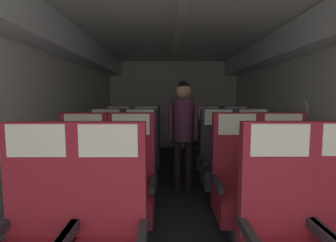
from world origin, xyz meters
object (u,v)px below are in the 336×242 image
(seat_a_left_window, at_px, (33,241))
(seat_c_left_window, at_px, (105,163))
(seat_b_left_window, at_px, (82,188))
(seat_d_right_aisle, at_px, (236,149))
(seat_c_right_window, at_px, (219,163))
(seat_b_right_aisle, at_px, (285,187))
(seat_c_right_aisle, at_px, (254,163))
(seat_d_left_aisle, at_px, (146,149))
(flight_attendant, at_px, (183,125))
(seat_b_right_window, at_px, (238,187))
(seat_c_left_aisle, at_px, (140,163))
(seat_a_left_aisle, at_px, (107,241))
(seat_a_right_window, at_px, (282,240))
(seat_b_left_aisle, at_px, (131,187))
(seat_d_right_window, at_px, (208,149))
(seat_d_left_window, at_px, (118,149))

(seat_a_left_window, distance_m, seat_c_left_window, 1.71)
(seat_b_left_window, xyz_separation_m, seat_d_right_aisle, (1.92, 1.68, 0.00))
(seat_c_left_window, height_order, seat_c_right_window, same)
(seat_b_right_aisle, bearing_deg, seat_c_right_aisle, 89.86)
(seat_c_right_aisle, distance_m, seat_d_left_aisle, 1.68)
(seat_d_right_aisle, bearing_deg, flight_attendant, -150.56)
(seat_b_right_aisle, bearing_deg, seat_b_right_window, -179.61)
(seat_c_left_aisle, bearing_deg, seat_d_left_aisle, 89.38)
(seat_a_left_aisle, xyz_separation_m, seat_b_right_window, (1.03, 0.86, 0.00))
(seat_a_left_window, bearing_deg, seat_a_right_window, 0.22)
(seat_a_left_window, bearing_deg, seat_b_right_window, 30.57)
(seat_a_left_window, bearing_deg, seat_c_right_aisle, 41.52)
(seat_c_right_window, bearing_deg, seat_b_right_aisle, -61.43)
(seat_b_left_window, height_order, seat_b_right_aisle, same)
(seat_b_left_aisle, relative_size, seat_c_left_aisle, 1.00)
(seat_d_right_window, bearing_deg, seat_b_left_window, -130.97)
(seat_c_left_window, xyz_separation_m, flight_attendant, (1.02, 0.31, 0.46))
(seat_c_right_aisle, relative_size, seat_c_right_window, 1.00)
(seat_c_right_aisle, bearing_deg, seat_c_left_aisle, 179.23)
(seat_b_right_aisle, bearing_deg, seat_a_right_window, -116.59)
(seat_b_left_aisle, xyz_separation_m, seat_c_left_aisle, (-0.00, 0.84, 0.00))
(seat_a_right_window, relative_size, seat_d_left_window, 1.00)
(seat_c_right_window, xyz_separation_m, seat_d_left_aisle, (-1.01, 0.84, 0.00))
(seat_a_right_window, height_order, seat_d_right_window, same)
(seat_a_right_window, xyz_separation_m, seat_b_left_aisle, (-1.03, 0.86, 0.00))
(seat_b_left_window, distance_m, seat_c_left_window, 0.86)
(seat_c_left_aisle, height_order, seat_d_right_window, same)
(seat_c_right_aisle, bearing_deg, seat_c_right_window, 179.93)
(seat_c_right_aisle, distance_m, seat_d_right_aisle, 0.84)
(seat_a_left_aisle, bearing_deg, seat_d_left_window, 99.84)
(seat_b_right_window, bearing_deg, seat_c_left_window, 149.95)
(seat_a_left_window, relative_size, seat_c_left_aisle, 1.00)
(flight_attendant, bearing_deg, seat_d_left_aisle, -22.11)
(seat_a_right_window, xyz_separation_m, flight_attendant, (-0.46, 2.02, 0.46))
(seat_a_left_aisle, relative_size, flight_attendant, 0.77)
(seat_b_left_aisle, xyz_separation_m, flight_attendant, (0.57, 1.16, 0.46))
(seat_a_left_window, xyz_separation_m, seat_b_left_aisle, (0.44, 0.86, 0.00))
(seat_b_left_aisle, xyz_separation_m, seat_d_left_aisle, (0.00, 1.67, 0.00))
(seat_b_left_window, bearing_deg, seat_d_right_aisle, 41.23)
(seat_b_right_aisle, relative_size, seat_c_right_aisle, 1.00)
(seat_d_right_aisle, bearing_deg, seat_b_right_aisle, -90.48)
(seat_a_left_window, height_order, seat_d_left_window, same)
(seat_b_right_window, bearing_deg, seat_d_right_window, 90.01)
(seat_b_left_aisle, distance_m, seat_d_left_window, 1.75)
(seat_b_left_window, bearing_deg, seat_c_right_window, 29.96)
(seat_a_left_aisle, relative_size, seat_d_right_window, 1.00)
(seat_b_right_window, bearing_deg, seat_b_right_aisle, 0.39)
(seat_a_right_window, height_order, seat_b_left_aisle, same)
(seat_b_left_window, distance_m, seat_d_left_window, 1.71)
(seat_b_left_aisle, bearing_deg, seat_b_right_aisle, 0.06)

